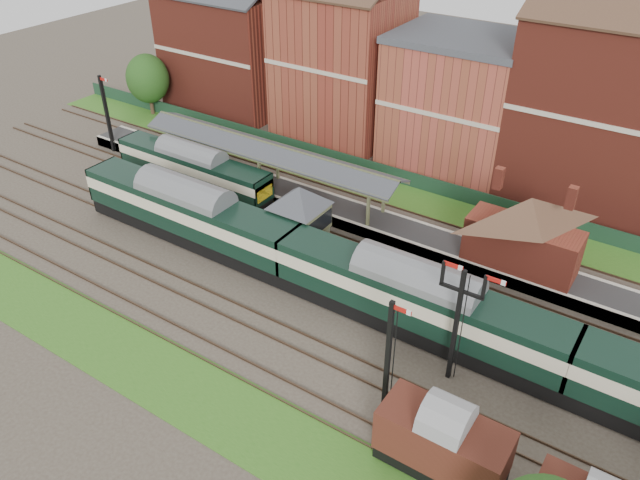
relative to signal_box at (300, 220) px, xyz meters
The scene contains 17 objects.
ground 5.45m from the signal_box, 47.29° to the right, with size 160.00×160.00×0.00m, color #473D33.
grass_back 13.47m from the signal_box, 76.76° to the left, with size 90.00×4.50×0.06m, color #2D6619.
grass_front 15.86m from the signal_box, 78.87° to the right, with size 90.00×5.00×0.06m, color #2D6619.
fence 15.25m from the signal_box, 78.50° to the left, with size 90.00×0.12×1.50m, color #193823.
platform 7.31m from the signal_box, 107.10° to the left, with size 55.00×3.40×1.00m, color #2D2D2D.
signal_box is the anchor object (origin of this frame).
brick_hut 8.25m from the signal_box, ahead, with size 3.20×2.64×2.94m.
station_building 16.37m from the signal_box, 23.43° to the left, with size 8.10×8.10×5.90m.
canopy 10.40m from the signal_box, 140.91° to the left, with size 26.00×3.89×4.08m.
semaphore_bracket 16.16m from the signal_box, 20.92° to the right, with size 3.60×0.25×8.18m.
semaphore_platform_end 27.41m from the signal_box, behind, with size 1.23×0.25×8.00m.
semaphore_siding 16.60m from the signal_box, 38.20° to the right, with size 1.23×0.25×8.00m.
town_backdrop 22.26m from the signal_box, 82.60° to the left, with size 69.00×10.00×16.00m.
dmu_train 11.78m from the signal_box, 16.04° to the right, with size 59.59×3.13×4.58m.
platform_railcar 14.54m from the signal_box, 167.05° to the left, with size 16.42×2.59×3.78m.
goods_van_a 21.23m from the signal_box, 35.28° to the right, with size 6.49×2.81×3.94m.
tree_back 34.10m from the signal_box, 155.53° to the left, with size 4.81×4.81×7.03m.
Camera 1 is at (20.48, -29.40, 27.81)m, focal length 35.00 mm.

